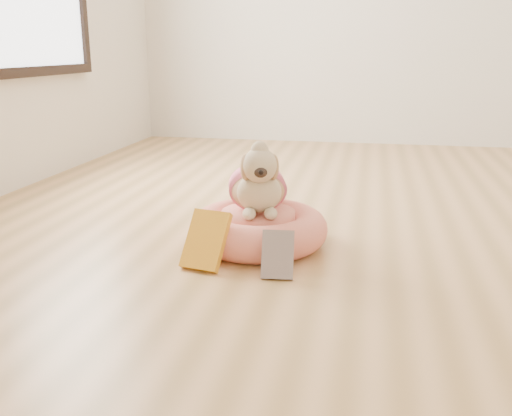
% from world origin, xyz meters
% --- Properties ---
extents(floor, '(4.50, 4.50, 0.00)m').
position_xyz_m(floor, '(0.00, 0.00, 0.00)').
color(floor, '#AB7F47').
rests_on(floor, ground).
extents(pet_bed, '(0.58, 0.58, 0.15)m').
position_xyz_m(pet_bed, '(-0.41, -0.56, 0.07)').
color(pet_bed, '#F98261').
rests_on(pet_bed, floor).
extents(dog, '(0.39, 0.49, 0.31)m').
position_xyz_m(dog, '(-0.42, -0.54, 0.31)').
color(dog, olive).
rests_on(dog, pet_bed).
extents(book_yellow, '(0.18, 0.19, 0.21)m').
position_xyz_m(book_yellow, '(-0.56, -0.84, 0.10)').
color(book_yellow, yellow).
rests_on(book_yellow, floor).
extents(book_white, '(0.12, 0.11, 0.17)m').
position_xyz_m(book_white, '(-0.28, -0.88, 0.08)').
color(book_white, silver).
rests_on(book_white, floor).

